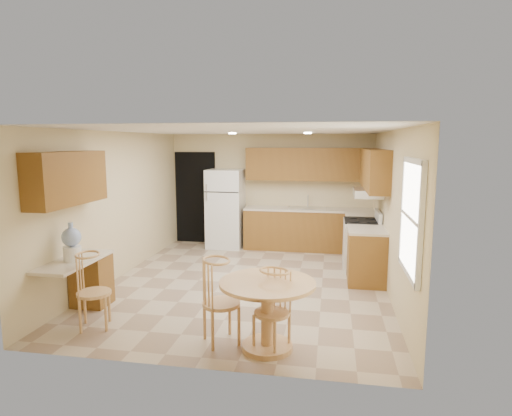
% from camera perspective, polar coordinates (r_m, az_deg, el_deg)
% --- Properties ---
extents(floor, '(5.50, 5.50, 0.00)m').
position_cam_1_polar(floor, '(7.22, -1.26, -9.99)').
color(floor, tan).
rests_on(floor, ground).
extents(ceiling, '(4.50, 5.50, 0.02)m').
position_cam_1_polar(ceiling, '(6.84, -1.33, 10.27)').
color(ceiling, white).
rests_on(ceiling, wall_back).
extents(wall_back, '(4.50, 0.02, 2.50)m').
position_cam_1_polar(wall_back, '(9.61, 1.92, 2.36)').
color(wall_back, '#CFBA8B').
rests_on(wall_back, floor).
extents(wall_front, '(4.50, 0.02, 2.50)m').
position_cam_1_polar(wall_front, '(4.31, -8.51, -5.71)').
color(wall_front, '#CFBA8B').
rests_on(wall_front, floor).
extents(wall_left, '(0.02, 5.50, 2.50)m').
position_cam_1_polar(wall_left, '(7.68, -17.99, 0.32)').
color(wall_left, '#CFBA8B').
rests_on(wall_left, floor).
extents(wall_right, '(0.02, 5.50, 2.50)m').
position_cam_1_polar(wall_right, '(6.85, 17.50, -0.63)').
color(wall_right, '#CFBA8B').
rests_on(wall_right, floor).
extents(doorway, '(0.90, 0.02, 2.10)m').
position_cam_1_polar(doorway, '(10.01, -8.07, 1.39)').
color(doorway, black).
rests_on(doorway, floor).
extents(base_cab_back, '(2.75, 0.60, 0.87)m').
position_cam_1_polar(base_cab_back, '(9.36, 6.95, -2.93)').
color(base_cab_back, brown).
rests_on(base_cab_back, floor).
extents(counter_back, '(2.75, 0.63, 0.04)m').
position_cam_1_polar(counter_back, '(9.28, 7.00, -0.17)').
color(counter_back, beige).
rests_on(counter_back, base_cab_back).
extents(base_cab_right_a, '(0.60, 0.59, 0.87)m').
position_cam_1_polar(base_cab_right_a, '(8.78, 13.77, -3.89)').
color(base_cab_right_a, brown).
rests_on(base_cab_right_a, floor).
extents(counter_right_a, '(0.63, 0.59, 0.04)m').
position_cam_1_polar(counter_right_a, '(8.70, 13.88, -0.96)').
color(counter_right_a, beige).
rests_on(counter_right_a, base_cab_right_a).
extents(base_cab_right_b, '(0.60, 0.80, 0.87)m').
position_cam_1_polar(base_cab_right_b, '(7.37, 14.49, -6.33)').
color(base_cab_right_b, brown).
rests_on(base_cab_right_b, floor).
extents(counter_right_b, '(0.63, 0.80, 0.04)m').
position_cam_1_polar(counter_right_b, '(7.27, 14.62, -2.87)').
color(counter_right_b, beige).
rests_on(counter_right_b, base_cab_right_b).
extents(upper_cab_back, '(2.75, 0.33, 0.70)m').
position_cam_1_polar(upper_cab_back, '(9.31, 7.16, 5.80)').
color(upper_cab_back, brown).
rests_on(upper_cab_back, wall_back).
extents(upper_cab_right, '(0.33, 2.42, 0.70)m').
position_cam_1_polar(upper_cab_right, '(7.96, 15.41, 5.07)').
color(upper_cab_right, brown).
rests_on(upper_cab_right, wall_right).
extents(upper_cab_left, '(0.33, 1.40, 0.70)m').
position_cam_1_polar(upper_cab_left, '(6.16, -23.85, 3.65)').
color(upper_cab_left, brown).
rests_on(upper_cab_left, wall_left).
extents(sink, '(0.78, 0.44, 0.01)m').
position_cam_1_polar(sink, '(9.27, 6.85, -0.03)').
color(sink, silver).
rests_on(sink, counter_back).
extents(range_hood, '(0.50, 0.76, 0.14)m').
position_cam_1_polar(range_hood, '(7.96, 14.69, 1.99)').
color(range_hood, silver).
rests_on(range_hood, upper_cab_right).
extents(desk_pedestal, '(0.48, 0.42, 0.72)m').
position_cam_1_polar(desk_pedestal, '(6.63, -21.08, -9.03)').
color(desk_pedestal, brown).
rests_on(desk_pedestal, floor).
extents(desk_top, '(0.50, 1.20, 0.04)m').
position_cam_1_polar(desk_top, '(6.22, -23.08, -6.58)').
color(desk_top, beige).
rests_on(desk_top, desk_pedestal).
extents(window, '(0.06, 1.12, 1.30)m').
position_cam_1_polar(window, '(5.00, 20.07, -1.21)').
color(window, white).
rests_on(window, wall_right).
extents(can_light_a, '(0.14, 0.14, 0.02)m').
position_cam_1_polar(can_light_a, '(8.12, -3.16, 9.92)').
color(can_light_a, white).
rests_on(can_light_a, ceiling).
extents(can_light_b, '(0.14, 0.14, 0.02)m').
position_cam_1_polar(can_light_b, '(7.92, 6.91, 9.90)').
color(can_light_b, white).
rests_on(can_light_b, ceiling).
extents(refrigerator, '(0.76, 0.74, 1.73)m').
position_cam_1_polar(refrigerator, '(9.50, -4.07, -0.07)').
color(refrigerator, white).
rests_on(refrigerator, floor).
extents(stove, '(0.65, 0.76, 1.09)m').
position_cam_1_polar(stove, '(8.12, 13.90, -4.68)').
color(stove, white).
rests_on(stove, floor).
extents(dining_table, '(1.07, 1.07, 0.79)m').
position_cam_1_polar(dining_table, '(4.89, 1.52, -12.82)').
color(dining_table, tan).
rests_on(dining_table, floor).
extents(chair_table_a, '(0.44, 0.56, 1.00)m').
position_cam_1_polar(chair_table_a, '(4.94, -4.96, -11.52)').
color(chair_table_a, tan).
rests_on(chair_table_a, floor).
extents(chair_table_b, '(0.40, 0.46, 0.91)m').
position_cam_1_polar(chair_table_b, '(4.80, 1.97, -12.86)').
color(chair_table_b, tan).
rests_on(chair_table_b, floor).
extents(chair_desk, '(0.42, 0.54, 0.95)m').
position_cam_1_polar(chair_desk, '(5.71, -21.33, -9.61)').
color(chair_desk, tan).
rests_on(chair_desk, floor).
extents(water_crock, '(0.25, 0.25, 0.51)m').
position_cam_1_polar(water_crock, '(6.14, -23.36, -4.37)').
color(water_crock, white).
rests_on(water_crock, desk_top).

